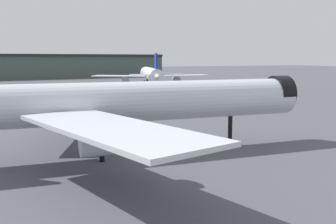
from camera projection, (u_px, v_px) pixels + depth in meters
name	position (u px, v px, depth m)	size (l,w,h in m)	color
ground	(136.00, 152.00, 48.25)	(900.00, 900.00, 0.00)	#4C4F54
airliner_near_gate	(113.00, 104.00, 45.79)	(54.24, 49.41, 14.10)	silver
airliner_far_taxiway	(151.00, 74.00, 141.38)	(40.62, 45.59, 13.10)	white
terminal_building	(17.00, 66.00, 214.86)	(171.43, 33.01, 23.50)	#475651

